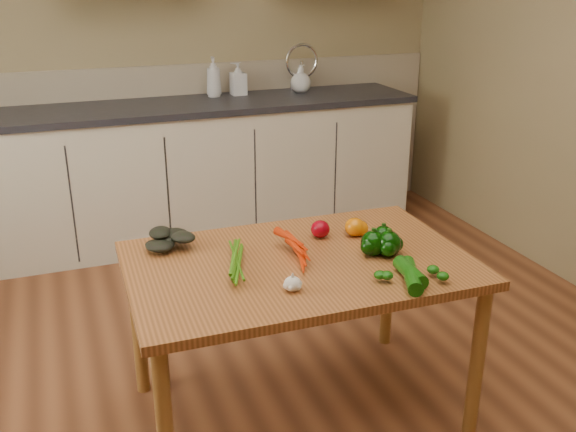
% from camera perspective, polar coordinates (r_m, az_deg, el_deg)
% --- Properties ---
extents(room, '(4.04, 5.04, 2.64)m').
position_cam_1_polar(room, '(2.17, -1.48, 9.29)').
color(room, brown).
rests_on(room, ground).
extents(counter_run, '(2.84, 0.64, 1.14)m').
position_cam_1_polar(counter_run, '(4.30, -7.56, 4.22)').
color(counter_run, beige).
rests_on(counter_run, ground).
extents(table, '(1.28, 0.84, 0.68)m').
position_cam_1_polar(table, '(2.42, 0.97, -5.57)').
color(table, '#A45F2F').
rests_on(table, ground).
extents(soap_bottle_a, '(0.11, 0.11, 0.26)m').
position_cam_1_polar(soap_bottle_a, '(4.34, -6.63, 12.17)').
color(soap_bottle_a, silver).
rests_on(soap_bottle_a, counter_run).
extents(soap_bottle_b, '(0.10, 0.10, 0.22)m').
position_cam_1_polar(soap_bottle_b, '(4.40, -4.45, 12.08)').
color(soap_bottle_b, silver).
rests_on(soap_bottle_b, counter_run).
extents(soap_bottle_c, '(0.18, 0.18, 0.18)m').
position_cam_1_polar(soap_bottle_c, '(4.49, 1.14, 12.10)').
color(soap_bottle_c, silver).
rests_on(soap_bottle_c, counter_run).
extents(carrot_bunch, '(0.24, 0.19, 0.06)m').
position_cam_1_polar(carrot_bunch, '(2.38, -0.93, -3.24)').
color(carrot_bunch, red).
rests_on(carrot_bunch, table).
extents(leafy_greens, '(0.18, 0.16, 0.09)m').
position_cam_1_polar(leafy_greens, '(2.53, -10.27, -1.75)').
color(leafy_greens, black).
rests_on(leafy_greens, table).
extents(garlic_bulb, '(0.06, 0.06, 0.05)m').
position_cam_1_polar(garlic_bulb, '(2.16, 0.41, -6.05)').
color(garlic_bulb, white).
rests_on(garlic_bulb, table).
extents(pepper_a, '(0.10, 0.10, 0.10)m').
position_cam_1_polar(pepper_a, '(2.44, 7.57, -2.42)').
color(pepper_a, black).
rests_on(pepper_a, table).
extents(pepper_b, '(0.09, 0.09, 0.09)m').
position_cam_1_polar(pepper_b, '(2.51, 8.46, -1.86)').
color(pepper_b, black).
rests_on(pepper_b, table).
extents(pepper_c, '(0.10, 0.10, 0.10)m').
position_cam_1_polar(pepper_c, '(2.44, 8.92, -2.46)').
color(pepper_c, black).
rests_on(pepper_c, table).
extents(tomato_a, '(0.08, 0.08, 0.07)m').
position_cam_1_polar(tomato_a, '(2.58, 2.89, -1.16)').
color(tomato_a, maroon).
rests_on(tomato_a, table).
extents(tomato_b, '(0.08, 0.08, 0.08)m').
position_cam_1_polar(tomato_b, '(2.61, 5.96, -0.97)').
color(tomato_b, '#D96805').
rests_on(tomato_b, table).
extents(tomato_c, '(0.07, 0.07, 0.06)m').
position_cam_1_polar(tomato_c, '(2.62, 6.41, -1.08)').
color(tomato_c, '#D96805').
rests_on(tomato_c, table).
extents(zucchini_a, '(0.07, 0.18, 0.06)m').
position_cam_1_polar(zucchini_a, '(2.28, 10.81, -4.95)').
color(zucchini_a, '#0C4407').
rests_on(zucchini_a, table).
extents(zucchini_b, '(0.13, 0.22, 0.05)m').
position_cam_1_polar(zucchini_b, '(2.26, 10.91, -5.22)').
color(zucchini_b, '#0C4407').
rests_on(zucchini_b, table).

